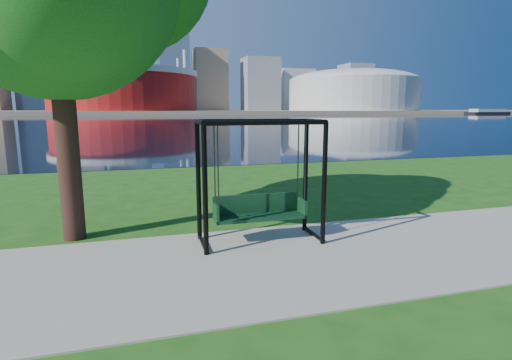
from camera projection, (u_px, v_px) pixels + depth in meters
name	position (u px, v px, depth m)	size (l,w,h in m)	color
ground	(255.00, 253.00, 7.71)	(900.00, 900.00, 0.00)	#1E5114
path	(263.00, 262.00, 7.23)	(120.00, 4.00, 0.03)	#9E937F
river	(148.00, 120.00, 104.18)	(900.00, 180.00, 0.02)	black
far_bank	(142.00, 112.00, 296.95)	(900.00, 228.00, 2.00)	#937F60
stadium	(123.00, 89.00, 224.75)	(83.00, 83.00, 32.00)	maroon
arena	(353.00, 89.00, 264.16)	(84.00, 84.00, 26.56)	beige
skyline	(134.00, 65.00, 302.36)	(392.00, 66.00, 96.50)	gray
swing	(260.00, 184.00, 8.17)	(2.51, 1.11, 2.55)	black
barge	(488.00, 112.00, 239.67)	(30.59, 11.35, 2.99)	black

